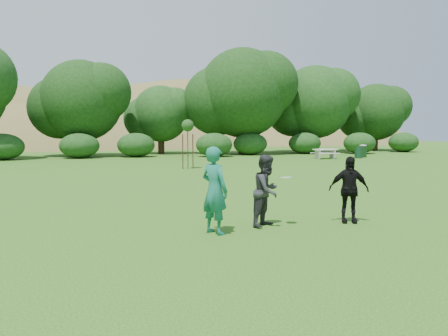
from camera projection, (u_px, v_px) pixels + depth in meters
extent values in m
plane|color=#19470C|center=(262.00, 223.00, 10.59)|extent=(120.00, 120.00, 0.00)
imported|color=#176754|center=(215.00, 190.00, 9.48)|extent=(0.74, 0.83, 1.91)
imported|color=#292A2C|center=(267.00, 191.00, 10.24)|extent=(1.04, 1.01, 1.69)
imported|color=black|center=(349.00, 190.00, 10.64)|extent=(1.03, 0.74, 1.63)
cylinder|color=#13351F|center=(358.00, 153.00, 34.42)|extent=(0.60, 0.60, 0.90)
cylinder|color=white|center=(286.00, 177.00, 10.18)|extent=(0.27, 0.27, 0.05)
cylinder|color=#382215|center=(188.00, 147.00, 25.19)|extent=(0.05, 0.05, 2.50)
sphere|color=#204619|center=(188.00, 125.00, 25.07)|extent=(0.70, 0.70, 0.70)
cylinder|color=#352114|center=(183.00, 152.00, 25.11)|extent=(0.06, 0.06, 2.00)
cylinder|color=#3D2618|center=(193.00, 151.00, 25.30)|extent=(0.06, 0.06, 2.00)
cube|color=silver|center=(325.00, 149.00, 33.79)|extent=(1.80, 0.75, 0.08)
cube|color=#B1AFA5|center=(318.00, 155.00, 33.62)|extent=(0.10, 0.70, 0.68)
cube|color=#BAB9AE|center=(332.00, 154.00, 34.03)|extent=(0.10, 0.70, 0.68)
cube|color=beige|center=(329.00, 153.00, 33.25)|extent=(1.80, 0.28, 0.06)
cube|color=beige|center=(321.00, 153.00, 34.38)|extent=(1.80, 0.28, 0.06)
cylinder|color=black|center=(363.00, 152.00, 35.54)|extent=(0.60, 0.60, 0.90)
ellipsoid|color=gray|center=(363.00, 146.00, 35.50)|extent=(0.60, 0.60, 0.20)
ellipsoid|color=olive|center=(211.00, 213.00, 86.21)|extent=(100.00, 64.00, 52.00)
ellipsoid|color=olive|center=(76.00, 197.00, 64.62)|extent=(80.00, 50.00, 28.00)
ellipsoid|color=olive|center=(285.00, 180.00, 77.28)|extent=(60.00, 44.00, 24.00)
cylinder|color=#3A2616|center=(83.00, 140.00, 36.68)|extent=(0.68, 0.68, 2.80)
sphere|color=#194214|center=(81.00, 101.00, 36.39)|extent=(6.73, 6.73, 6.73)
cylinder|color=#3A2616|center=(161.00, 142.00, 40.76)|extent=(0.60, 0.60, 2.27)
sphere|color=#194214|center=(161.00, 114.00, 40.54)|extent=(5.22, 5.22, 5.22)
cylinder|color=#3A2616|center=(243.00, 136.00, 40.05)|extent=(0.76, 0.76, 3.32)
sphere|color=#194214|center=(243.00, 93.00, 39.71)|extent=(8.12, 8.12, 8.12)
cylinder|color=#3A2616|center=(314.00, 137.00, 43.50)|extent=(0.71, 0.71, 2.97)
sphere|color=#194214|center=(315.00, 102.00, 43.19)|extent=(7.19, 7.19, 7.19)
cylinder|color=#3A2616|center=(375.00, 139.00, 46.95)|extent=(0.62, 0.62, 2.45)
sphere|color=#194214|center=(376.00, 112.00, 46.70)|extent=(6.03, 6.03, 6.03)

